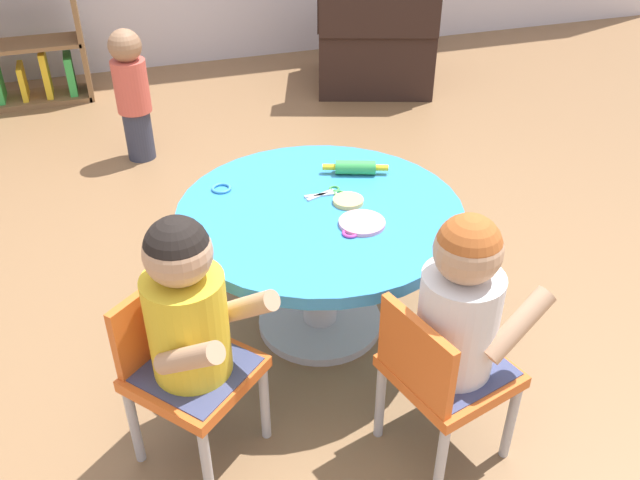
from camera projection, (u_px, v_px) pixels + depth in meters
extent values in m
plane|color=olive|center=(320.00, 324.00, 2.45)|extent=(10.00, 10.00, 0.00)
cylinder|color=silver|center=(320.00, 321.00, 2.44)|extent=(0.44, 0.44, 0.03)
cylinder|color=silver|center=(320.00, 274.00, 2.33)|extent=(0.12, 0.12, 0.45)
cylinder|color=#338CD1|center=(320.00, 214.00, 2.19)|extent=(0.93, 0.93, 0.04)
cylinder|color=#B7B7BC|center=(207.00, 466.00, 1.77)|extent=(0.03, 0.03, 0.28)
cylinder|color=#B7B7BC|center=(265.00, 402.00, 1.95)|extent=(0.03, 0.03, 0.28)
cylinder|color=#B7B7BC|center=(134.00, 425.00, 1.88)|extent=(0.03, 0.03, 0.28)
cylinder|color=#B7B7BC|center=(195.00, 369.00, 2.07)|extent=(0.03, 0.03, 0.28)
cube|color=orange|center=(195.00, 374.00, 1.83)|extent=(0.42, 0.42, 0.04)
cube|color=orange|center=(151.00, 320.00, 1.82)|extent=(0.22, 0.19, 0.22)
cube|color=#3F4772|center=(195.00, 373.00, 1.83)|extent=(0.38, 0.38, 0.04)
cylinder|color=yellow|center=(188.00, 325.00, 1.74)|extent=(0.21, 0.21, 0.30)
sphere|color=tan|center=(178.00, 253.00, 1.61)|extent=(0.17, 0.17, 0.17)
sphere|color=black|center=(177.00, 248.00, 1.60)|extent=(0.16, 0.16, 0.16)
cylinder|color=tan|center=(188.00, 358.00, 1.60)|extent=(0.18, 0.20, 0.17)
cylinder|color=tan|center=(245.00, 308.00, 1.76)|extent=(0.18, 0.20, 0.17)
cylinder|color=#B7B7BC|center=(511.00, 421.00, 1.90)|extent=(0.03, 0.03, 0.28)
cylinder|color=#B7B7BC|center=(447.00, 366.00, 2.08)|extent=(0.03, 0.03, 0.28)
cylinder|color=#B7B7BC|center=(441.00, 463.00, 1.78)|extent=(0.03, 0.03, 0.28)
cylinder|color=#B7B7BC|center=(380.00, 401.00, 1.96)|extent=(0.03, 0.03, 0.28)
cube|color=orange|center=(450.00, 371.00, 1.84)|extent=(0.37, 0.37, 0.04)
cube|color=orange|center=(416.00, 355.00, 1.71)|extent=(0.09, 0.27, 0.22)
cube|color=#3F4772|center=(450.00, 370.00, 1.84)|extent=(0.34, 0.32, 0.04)
cylinder|color=white|center=(457.00, 323.00, 1.74)|extent=(0.21, 0.21, 0.30)
sphere|color=tan|center=(468.00, 250.00, 1.62)|extent=(0.17, 0.17, 0.17)
sphere|color=#B25926|center=(469.00, 246.00, 1.61)|extent=(0.16, 0.16, 0.16)
cylinder|color=tan|center=(518.00, 325.00, 1.70)|extent=(0.22, 0.11, 0.17)
cylinder|color=tan|center=(458.00, 281.00, 1.85)|extent=(0.22, 0.11, 0.17)
cube|color=olive|center=(81.00, 39.00, 4.09)|extent=(0.03, 0.28, 0.70)
cube|color=olive|center=(15.00, 101.00, 4.16)|extent=(0.90, 0.28, 0.03)
cube|color=olive|center=(1.00, 47.00, 3.98)|extent=(0.90, 0.28, 0.02)
cube|color=yellow|center=(23.00, 81.00, 4.12)|extent=(0.03, 0.20, 0.20)
cube|color=yellow|center=(46.00, 73.00, 4.13)|extent=(0.04, 0.20, 0.27)
cube|color=green|center=(70.00, 74.00, 4.18)|extent=(0.04, 0.20, 0.23)
cube|color=black|center=(374.00, 52.00, 4.36)|extent=(0.89, 0.89, 0.40)
cube|color=black|center=(424.00, 4.00, 4.19)|extent=(0.31, 0.60, 0.20)
cube|color=black|center=(327.00, 4.00, 4.20)|extent=(0.31, 0.60, 0.20)
cylinder|color=#33384C|center=(139.00, 134.00, 3.49)|extent=(0.14, 0.14, 0.26)
cylinder|color=#D8594C|center=(131.00, 86.00, 3.34)|extent=(0.17, 0.17, 0.26)
sphere|color=#997051|center=(125.00, 46.00, 3.23)|extent=(0.16, 0.16, 0.16)
cylinder|color=green|center=(355.00, 167.00, 2.37)|extent=(0.15, 0.09, 0.05)
cylinder|color=yellow|center=(329.00, 167.00, 2.37)|extent=(0.05, 0.04, 0.02)
cylinder|color=yellow|center=(382.00, 168.00, 2.36)|extent=(0.05, 0.04, 0.02)
cube|color=silver|center=(321.00, 195.00, 2.25)|extent=(0.11, 0.05, 0.01)
cube|color=silver|center=(321.00, 195.00, 2.25)|extent=(0.11, 0.02, 0.01)
torus|color=green|center=(334.00, 189.00, 2.28)|extent=(0.04, 0.04, 0.01)
torus|color=green|center=(339.00, 194.00, 2.26)|extent=(0.04, 0.04, 0.01)
cylinder|color=#F2CC72|center=(348.00, 201.00, 2.21)|extent=(0.10, 0.10, 0.01)
cylinder|color=pink|center=(362.00, 223.00, 2.10)|extent=(0.14, 0.14, 0.01)
torus|color=#D83FA5|center=(350.00, 233.00, 2.05)|extent=(0.05, 0.05, 0.01)
torus|color=#3F99D8|center=(221.00, 188.00, 2.28)|extent=(0.07, 0.07, 0.01)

